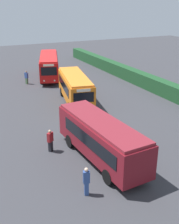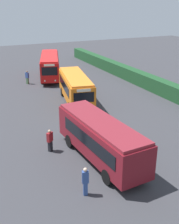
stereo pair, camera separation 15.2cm
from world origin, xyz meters
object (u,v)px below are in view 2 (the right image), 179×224
Objects in this scene: person_center at (50,140)px; person_right at (85,181)px; bus_orange at (76,87)px; person_left at (27,77)px; bus_maroon at (100,137)px; bus_red at (50,65)px.

person_center is 5.84m from person_right.
bus_orange reaches higher than person_left.
person_right is at bearing 137.27° from bus_maroon.
bus_orange is 16.16m from person_right.
bus_orange is 4.93× the size of person_right.
person_right is (5.83, 0.30, 0.05)m from person_center.
person_right is (3.20, -2.56, -0.77)m from bus_maroon.
person_left is (-21.57, -0.11, -0.80)m from bus_maroon.
bus_maroon reaches higher than person_center.
person_left is at bearing 10.96° from person_right.
bus_red is at bearing 126.43° from person_center.
bus_maroon is (23.47, -3.71, -0.14)m from bus_red.
person_right is at bearing 4.49° from bus_red.
bus_maroon is 3.97m from person_center.
bus_red is at bearing 3.39° from person_right.
bus_orange reaches higher than person_right.
person_left is 0.98× the size of person_right.
person_right reaches higher than person_center.
bus_maroon reaches higher than person_right.
bus_red reaches higher than person_center.
bus_red is 5.61× the size of person_right.
person_center is 0.97× the size of person_right.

